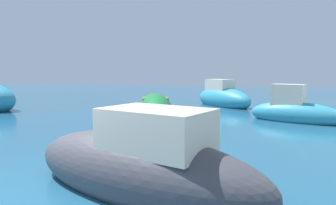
# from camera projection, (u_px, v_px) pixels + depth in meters

# --- Properties ---
(moored_boat_0) EXTENTS (3.20, 4.92, 1.33)m
(moored_boat_0) POSITION_uv_depth(u_px,v_px,m) (155.00, 108.00, 14.32)
(moored_boat_0) COLOR #197233
(moored_boat_0) RESTS_ON ground
(moored_boat_1) EXTENTS (4.37, 4.51, 1.89)m
(moored_boat_1) POSITION_uv_depth(u_px,v_px,m) (223.00, 98.00, 18.55)
(moored_boat_1) COLOR teal
(moored_boat_1) RESTS_ON ground
(moored_boat_3) EXTENTS (4.96, 2.76, 1.77)m
(moored_boat_3) POSITION_uv_depth(u_px,v_px,m) (140.00, 166.00, 5.17)
(moored_boat_3) COLOR #3F3F47
(moored_boat_3) RESTS_ON ground
(moored_boat_4) EXTENTS (3.88, 2.35, 1.77)m
(moored_boat_4) POSITION_uv_depth(u_px,v_px,m) (294.00, 112.00, 12.65)
(moored_boat_4) COLOR teal
(moored_boat_4) RESTS_ON ground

